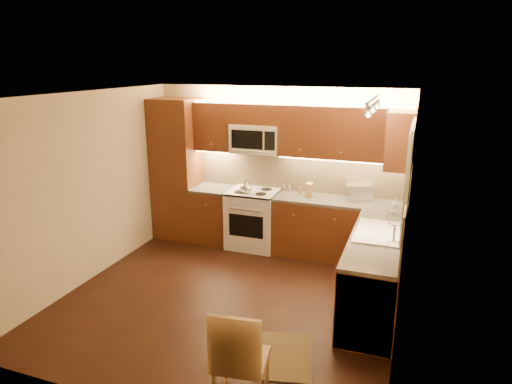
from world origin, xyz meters
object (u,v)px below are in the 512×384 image
at_px(microwave, 256,139).
at_px(dining_chair, 241,357).
at_px(kettle, 246,186).
at_px(soap_bottle, 395,206).
at_px(stove, 253,219).
at_px(toaster_oven, 359,192).
at_px(sink, 379,227).
at_px(knife_block, 309,190).

xyz_separation_m(microwave, dining_chair, (1.12, -3.50, -1.23)).
relative_size(kettle, soap_bottle, 0.99).
bearing_deg(soap_bottle, stove, 146.69).
height_order(kettle, toaster_oven, same).
bearing_deg(microwave, dining_chair, -72.23).
xyz_separation_m(sink, toaster_oven, (-0.41, 1.30, 0.04)).
bearing_deg(kettle, soap_bottle, 2.55).
distance_m(stove, toaster_oven, 1.69).
height_order(kettle, dining_chair, kettle).
bearing_deg(kettle, knife_block, 20.41).
bearing_deg(sink, kettle, 154.76).
bearing_deg(microwave, knife_block, -4.58).
xyz_separation_m(sink, soap_bottle, (0.13, 0.79, 0.03)).
height_order(microwave, sink, microwave).
bearing_deg(soap_bottle, knife_block, 138.02).
relative_size(stove, sink, 1.07).
bearing_deg(sink, dining_chair, -111.46).
distance_m(soap_bottle, dining_chair, 3.23).
xyz_separation_m(stove, dining_chair, (1.12, -3.36, 0.03)).
bearing_deg(dining_chair, stove, 101.00).
xyz_separation_m(microwave, toaster_oven, (1.59, 0.04, -0.71)).
xyz_separation_m(toaster_oven, dining_chair, (-0.47, -3.54, -0.53)).
bearing_deg(knife_block, kettle, -178.99).
bearing_deg(kettle, stove, 75.20).
relative_size(kettle, dining_chair, 0.21).
relative_size(kettle, toaster_oven, 0.55).
bearing_deg(stove, sink, -29.36).
bearing_deg(microwave, soap_bottle, -12.42).
bearing_deg(toaster_oven, dining_chair, -114.02).
bearing_deg(toaster_oven, knife_block, 172.22).
relative_size(microwave, soap_bottle, 3.57).
bearing_deg(toaster_oven, microwave, 164.97).
height_order(stove, knife_block, knife_block).
distance_m(stove, knife_block, 1.03).
xyz_separation_m(kettle, knife_block, (0.93, 0.22, -0.02)).
bearing_deg(kettle, microwave, 85.13).
bearing_deg(stove, knife_block, 4.26).
distance_m(kettle, toaster_oven, 1.68).
relative_size(stove, soap_bottle, 4.32).
bearing_deg(stove, microwave, 90.00).
bearing_deg(knife_block, sink, -58.66).
distance_m(stove, microwave, 1.27).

